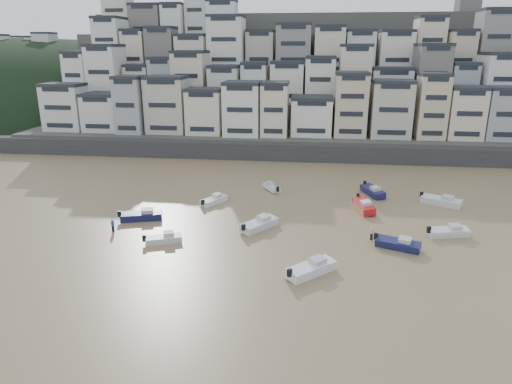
# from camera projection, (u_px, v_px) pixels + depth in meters

# --- Properties ---
(ground) EXTENTS (400.00, 400.00, 0.00)m
(ground) POSITION_uv_depth(u_px,v_px,m) (152.00, 358.00, 34.91)
(ground) COLOR #947A4F
(ground) RESTS_ON ground
(sea_strip) EXTENTS (340.00, 340.00, 0.00)m
(sea_strip) POSITION_uv_depth(u_px,v_px,m) (11.00, 105.00, 184.74)
(sea_strip) COLOR #4A6269
(sea_strip) RESTS_ON ground
(harbor_wall) EXTENTS (140.00, 3.00, 3.50)m
(harbor_wall) POSITION_uv_depth(u_px,v_px,m) (303.00, 152.00, 94.65)
(harbor_wall) COLOR #38383A
(harbor_wall) RESTS_ON ground
(hillside) EXTENTS (141.04, 66.00, 50.00)m
(hillside) POSITION_uv_depth(u_px,v_px,m) (325.00, 83.00, 128.33)
(hillside) COLOR #4C4C47
(hillside) RESTS_ON ground
(headland) EXTENTS (216.00, 135.00, 53.33)m
(headland) POSITION_uv_depth(u_px,v_px,m) (31.00, 109.00, 173.54)
(headland) COLOR black
(headland) RESTS_ON ground
(boat_a) EXTENTS (5.99, 5.85, 1.72)m
(boat_a) POSITION_uv_depth(u_px,v_px,m) (311.00, 267.00, 47.47)
(boat_a) COLOR white
(boat_a) RESTS_ON ground
(boat_b) EXTENTS (5.83, 3.76, 1.51)m
(boat_b) POSITION_uv_depth(u_px,v_px,m) (398.00, 243.00, 53.54)
(boat_b) COLOR #151B44
(boat_b) RESTS_ON ground
(boat_c) EXTENTS (5.28, 6.19, 1.69)m
(boat_c) POSITION_uv_depth(u_px,v_px,m) (259.00, 223.00, 59.31)
(boat_c) COLOR silver
(boat_c) RESTS_ON ground
(boat_d) EXTENTS (5.86, 3.08, 1.52)m
(boat_d) POSITION_uv_depth(u_px,v_px,m) (449.00, 231.00, 57.04)
(boat_d) COLOR silver
(boat_d) RESTS_ON ground
(boat_e) EXTENTS (3.30, 6.60, 1.72)m
(boat_e) POSITION_uv_depth(u_px,v_px,m) (364.00, 205.00, 66.13)
(boat_e) COLOR #B41619
(boat_e) RESTS_ON ground
(boat_f) EXTENTS (4.05, 5.18, 1.38)m
(boat_f) POSITION_uv_depth(u_px,v_px,m) (214.00, 199.00, 69.00)
(boat_f) COLOR white
(boat_f) RESTS_ON ground
(boat_g) EXTENTS (6.50, 4.85, 1.71)m
(boat_g) POSITION_uv_depth(u_px,v_px,m) (442.00, 200.00, 68.26)
(boat_g) COLOR silver
(boat_g) RESTS_ON ground
(boat_h) EXTENTS (3.63, 4.67, 1.24)m
(boat_h) POSITION_uv_depth(u_px,v_px,m) (272.00, 187.00, 75.35)
(boat_h) COLOR silver
(boat_h) RESTS_ON ground
(boat_i) EXTENTS (4.01, 6.51, 1.69)m
(boat_i) POSITION_uv_depth(u_px,v_px,m) (373.00, 190.00, 72.96)
(boat_i) COLOR #161745
(boat_i) RESTS_ON ground
(boat_j) EXTENTS (5.01, 3.22, 1.30)m
(boat_j) POSITION_uv_depth(u_px,v_px,m) (163.00, 238.00, 55.21)
(boat_j) COLOR silver
(boat_j) RESTS_ON ground
(boat_k) EXTENTS (6.34, 3.63, 1.64)m
(boat_k) POSITION_uv_depth(u_px,v_px,m) (141.00, 214.00, 62.40)
(boat_k) COLOR #13173D
(boat_k) RESTS_ON ground
(person_blue) EXTENTS (0.44, 0.44, 1.74)m
(person_blue) POSITION_uv_depth(u_px,v_px,m) (113.00, 225.00, 58.43)
(person_blue) COLOR #174FAE
(person_blue) RESTS_ON ground
(person_pink) EXTENTS (0.44, 0.44, 1.74)m
(person_pink) POSITION_uv_depth(u_px,v_px,m) (372.00, 233.00, 56.03)
(person_pink) COLOR #E1A29F
(person_pink) RESTS_ON ground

